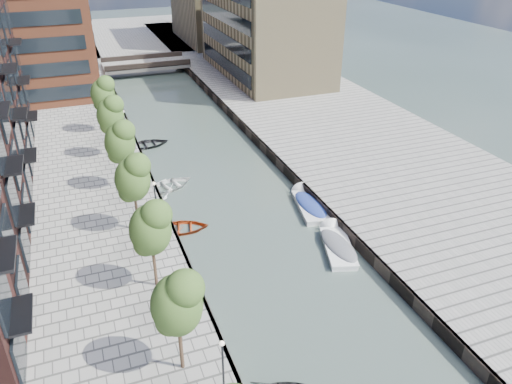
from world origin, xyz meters
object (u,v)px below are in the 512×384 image
tree_3 (132,176)px  car (243,81)px  tree_4 (120,141)px  tree_1 (176,301)px  motorboat_4 (337,244)px  motorboat_3 (309,204)px  tree_5 (110,113)px  sloop_2 (182,230)px  sloop_4 (149,146)px  tree_6 (103,92)px  sloop_3 (170,188)px  bridge (146,64)px  tree_2 (150,227)px

tree_3 → car: 37.61m
tree_4 → tree_3: bearing=-90.0°
tree_1 → motorboat_4: 16.34m
motorboat_3 → car: size_ratio=1.53×
tree_3 → tree_5: (0.00, 14.00, 0.00)m
sloop_2 → sloop_4: sloop_4 is taller
tree_1 → tree_6: (0.00, 35.00, 0.00)m
tree_5 → tree_6: same height
sloop_2 → motorboat_4: motorboat_4 is taller
sloop_2 → motorboat_3: bearing=-79.6°
tree_6 → car: 22.65m
tree_1 → tree_5: (0.00, 28.00, 0.00)m
sloop_3 → car: bearing=-52.3°
tree_5 → sloop_4: size_ratio=1.36×
motorboat_3 → tree_1: bearing=-135.0°
motorboat_3 → sloop_4: bearing=120.4°
tree_6 → sloop_3: (3.78, -13.59, -5.31)m
sloop_4 → bridge: bearing=-14.0°
tree_1 → sloop_3: tree_1 is taller
sloop_3 → sloop_4: (-0.09, 10.18, 0.00)m
tree_5 → motorboat_3: bearing=-45.0°
tree_2 → tree_6: size_ratio=1.00×
bridge → sloop_3: (-4.72, -39.59, -1.39)m
tree_1 → tree_4: (0.00, 21.00, 0.00)m
tree_6 → sloop_4: size_ratio=1.36×
sloop_3 → tree_4: bearing=76.5°
tree_3 → car: (19.48, 31.97, -3.65)m
sloop_2 → sloop_4: size_ratio=0.95×
tree_5 → tree_4: bearing=-90.0°
motorboat_3 → car: (5.47, 31.98, 1.43)m
tree_4 → car: size_ratio=1.54×
tree_4 → motorboat_4: (13.34, -13.05, -5.09)m
sloop_2 → bridge: bearing=4.8°
tree_1 → tree_5: size_ratio=1.00×
tree_2 → sloop_3: size_ratio=1.30×
sloop_3 → motorboat_4: bearing=-164.4°
sloop_3 → sloop_2: bearing=156.0°
motorboat_3 → motorboat_4: 6.08m
sloop_3 → motorboat_3: bearing=-145.7°
tree_5 → motorboat_3: tree_5 is taller
tree_4 → sloop_3: bearing=6.2°
tree_2 → sloop_4: tree_2 is taller
sloop_3 → car: (15.70, 24.55, 1.66)m
bridge → tree_4: tree_4 is taller
tree_2 → tree_6: 28.00m
tree_4 → sloop_3: (3.78, 0.41, -5.31)m
bridge → tree_2: tree_2 is taller
tree_4 → tree_6: (0.00, 14.00, 0.00)m
tree_5 → sloop_3: 9.27m
tree_4 → tree_5: 7.00m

